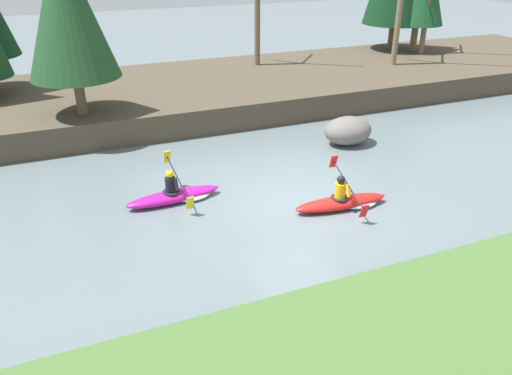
# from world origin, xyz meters

# --- Properties ---
(ground_plane) EXTENTS (90.00, 90.00, 0.00)m
(ground_plane) POSITION_xyz_m (0.00, 0.00, 0.00)
(ground_plane) COLOR slate
(riverbank_near) EXTENTS (44.00, 5.42, 0.70)m
(riverbank_near) POSITION_xyz_m (0.00, -7.10, 0.35)
(riverbank_near) COLOR #476B33
(riverbank_near) RESTS_ON ground
(riverbank_far) EXTENTS (44.00, 8.52, 1.03)m
(riverbank_far) POSITION_xyz_m (0.00, 10.26, 0.51)
(riverbank_far) COLOR #4C4233
(riverbank_far) RESTS_ON ground
(conifer_tree_centre) EXTENTS (3.11, 3.11, 5.97)m
(conifer_tree_centre) POSITION_xyz_m (-5.00, 7.39, 4.67)
(conifer_tree_centre) COLOR brown
(conifer_tree_centre) RESTS_ON riverbank_far
(kayaker_lead) EXTENTS (2.79, 2.07, 1.20)m
(kayaker_lead) POSITION_xyz_m (1.12, -0.82, 0.20)
(kayaker_lead) COLOR red
(kayaker_lead) RESTS_ON ground
(kayaker_middle) EXTENTS (2.79, 2.07, 1.20)m
(kayaker_middle) POSITION_xyz_m (-3.09, 1.33, 0.20)
(kayaker_middle) COLOR #C61999
(kayaker_middle) RESTS_ON ground
(boulder_midstream) EXTENTS (1.78, 1.39, 1.01)m
(boulder_midstream) POSITION_xyz_m (3.77, 3.34, 0.50)
(boulder_midstream) COLOR slate
(boulder_midstream) RESTS_ON ground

